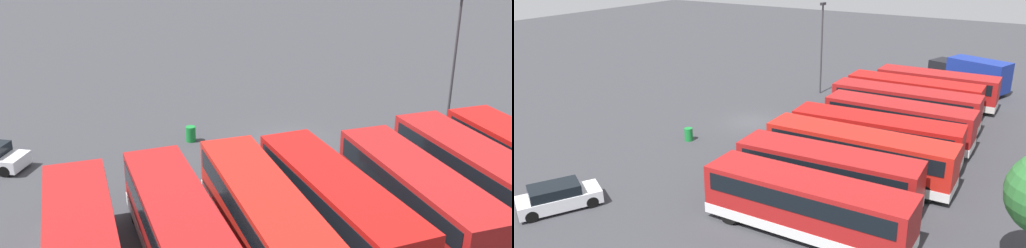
{
  "view_description": "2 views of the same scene",
  "coord_description": "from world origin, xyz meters",
  "views": [
    {
      "loc": [
        11.94,
        31.25,
        13.76
      ],
      "look_at": [
        2.59,
        1.39,
        1.92
      ],
      "focal_mm": 41.26,
      "sensor_mm": 36.0,
      "label": 1
    },
    {
      "loc": [
        32.0,
        21.05,
        13.54
      ],
      "look_at": [
        2.35,
        3.07,
        1.13
      ],
      "focal_mm": 35.25,
      "sensor_mm": 36.0,
      "label": 2
    }
  ],
  "objects": [
    {
      "name": "bus_single_deck_third",
      "position": [
        -5.64,
        10.56,
        1.62
      ],
      "size": [
        2.91,
        11.39,
        2.95
      ],
      "color": "#A51919",
      "rests_on": "ground"
    },
    {
      "name": "waste_bin_yellow",
      "position": [
        5.78,
        -1.81,
        0.47
      ],
      "size": [
        0.6,
        0.6,
        0.95
      ],
      "primitive_type": "cylinder",
      "color": "#197F33",
      "rests_on": "ground"
    },
    {
      "name": "bus_single_deck_seventh",
      "position": [
        8.83,
        10.68,
        1.62
      ],
      "size": [
        3.14,
        10.37,
        2.95
      ],
      "color": "#A51919",
      "rests_on": "ground"
    },
    {
      "name": "bus_single_deck_fourth",
      "position": [
        -1.78,
        11.29,
        1.62
      ],
      "size": [
        2.74,
        10.5,
        2.95
      ],
      "color": "#A51919",
      "rests_on": "ground"
    },
    {
      "name": "lamp_post_tall",
      "position": [
        -10.52,
        0.93,
        4.98
      ],
      "size": [
        0.7,
        0.3,
        8.58
      ],
      "color": "#38383D",
      "rests_on": "ground"
    },
    {
      "name": "bus_single_deck_fifth",
      "position": [
        2.03,
        10.98,
        1.62
      ],
      "size": [
        3.36,
        11.17,
        2.95
      ],
      "color": "#B71411",
      "rests_on": "ground"
    },
    {
      "name": "bus_single_deck_sixth",
      "position": [
        5.28,
        11.1,
        1.62
      ],
      "size": [
        2.84,
        11.53,
        2.95
      ],
      "color": "red",
      "rests_on": "ground"
    },
    {
      "name": "ground_plane",
      "position": [
        0.0,
        0.0,
        0.0
      ],
      "size": [
        140.0,
        140.0,
        0.0
      ],
      "primitive_type": "plane",
      "color": "#38383D"
    }
  ]
}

